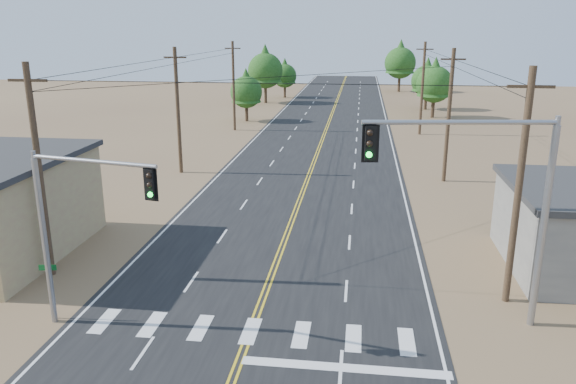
# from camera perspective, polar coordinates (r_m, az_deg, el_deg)

# --- Properties ---
(road) EXTENTS (15.00, 200.00, 0.02)m
(road) POSITION_cam_1_polar(r_m,az_deg,el_deg) (42.86, 1.85, 0.93)
(road) COLOR black
(road) RESTS_ON ground
(utility_pole_left_near) EXTENTS (1.80, 0.30, 10.00)m
(utility_pole_left_near) POSITION_cam_1_polar(r_m,az_deg,el_deg) (28.00, -23.95, 1.95)
(utility_pole_left_near) COLOR #4C3826
(utility_pole_left_near) RESTS_ON ground
(utility_pole_left_mid) EXTENTS (1.80, 0.30, 10.00)m
(utility_pole_left_mid) POSITION_cam_1_polar(r_m,az_deg,el_deg) (45.92, -11.12, 8.18)
(utility_pole_left_mid) COLOR #4C3826
(utility_pole_left_mid) RESTS_ON ground
(utility_pole_left_far) EXTENTS (1.80, 0.30, 10.00)m
(utility_pole_left_far) POSITION_cam_1_polar(r_m,az_deg,el_deg) (65.07, -5.55, 10.73)
(utility_pole_left_far) COLOR #4C3826
(utility_pole_left_far) RESTS_ON ground
(utility_pole_right_near) EXTENTS (1.80, 0.30, 10.00)m
(utility_pole_right_near) POSITION_cam_1_polar(r_m,az_deg,el_deg) (24.84, 22.40, 0.43)
(utility_pole_right_near) COLOR #4C3826
(utility_pole_right_near) RESTS_ON ground
(utility_pole_right_mid) EXTENTS (1.80, 0.30, 10.00)m
(utility_pole_right_mid) POSITION_cam_1_polar(r_m,az_deg,el_deg) (44.07, 16.02, 7.52)
(utility_pole_right_mid) COLOR #4C3826
(utility_pole_right_mid) RESTS_ON ground
(utility_pole_right_far) EXTENTS (1.80, 0.30, 10.00)m
(utility_pole_right_far) POSITION_cam_1_polar(r_m,az_deg,el_deg) (63.77, 13.49, 10.25)
(utility_pole_right_far) COLOR #4C3826
(utility_pole_right_far) RESTS_ON ground
(signal_mast_left) EXTENTS (5.25, 1.36, 7.03)m
(signal_mast_left) POSITION_cam_1_polar(r_m,az_deg,el_deg) (22.38, -21.00, -2.15)
(signal_mast_left) COLOR gray
(signal_mast_left) RESTS_ON ground
(signal_mast_right) EXTENTS (7.15, 1.33, 8.37)m
(signal_mast_right) POSITION_cam_1_polar(r_m,az_deg,el_deg) (22.18, 20.11, 0.38)
(signal_mast_right) COLOR gray
(signal_mast_right) RESTS_ON ground
(street_sign) EXTENTS (0.70, 0.13, 2.36)m
(street_sign) POSITION_cam_1_polar(r_m,az_deg,el_deg) (24.69, -23.06, -8.48)
(street_sign) COLOR gray
(street_sign) RESTS_ON ground
(tree_left_near) EXTENTS (3.99, 3.99, 6.65)m
(tree_left_near) POSITION_cam_1_polar(r_m,az_deg,el_deg) (71.52, -4.27, 10.41)
(tree_left_near) COLOR #3F2D1E
(tree_left_near) RESTS_ON ground
(tree_left_mid) EXTENTS (5.44, 5.44, 9.07)m
(tree_left_mid) POSITION_cam_1_polar(r_m,az_deg,el_deg) (89.27, -2.32, 12.57)
(tree_left_mid) COLOR #3F2D1E
(tree_left_mid) RESTS_ON ground
(tree_left_far) EXTENTS (3.96, 3.96, 6.61)m
(tree_left_far) POSITION_cam_1_polar(r_m,az_deg,el_deg) (96.33, -0.33, 11.96)
(tree_left_far) COLOR #3F2D1E
(tree_left_far) RESTS_ON ground
(tree_right_near) EXTENTS (4.72, 4.72, 7.87)m
(tree_right_near) POSITION_cam_1_polar(r_m,az_deg,el_deg) (76.58, 14.69, 10.89)
(tree_right_near) COLOR #3F2D1E
(tree_right_near) RESTS_ON ground
(tree_right_mid) EXTENTS (4.46, 4.46, 7.44)m
(tree_right_mid) POSITION_cam_1_polar(r_m,az_deg,el_deg) (84.28, 13.96, 11.21)
(tree_right_mid) COLOR #3F2D1E
(tree_right_mid) RESTS_ON ground
(tree_right_far) EXTENTS (5.68, 5.68, 9.46)m
(tree_right_far) POSITION_cam_1_polar(r_m,az_deg,el_deg) (107.45, 11.34, 13.04)
(tree_right_far) COLOR #3F2D1E
(tree_right_far) RESTS_ON ground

